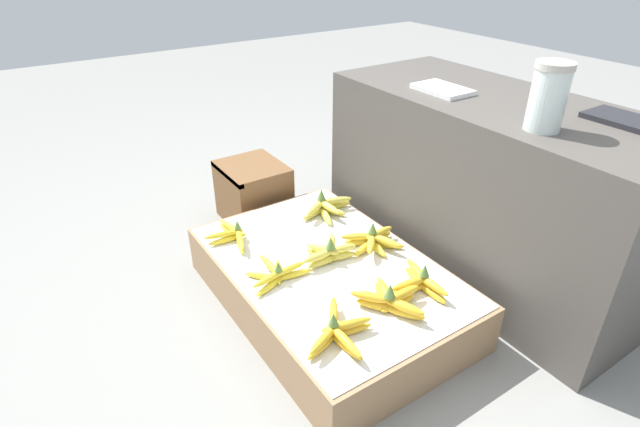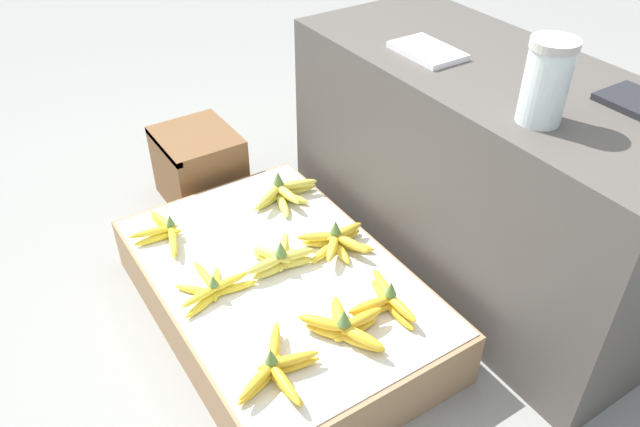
% 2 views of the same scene
% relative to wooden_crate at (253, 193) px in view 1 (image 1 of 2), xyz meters
% --- Properties ---
extents(ground_plane, '(10.00, 10.00, 0.00)m').
position_rel_wooden_crate_xyz_m(ground_plane, '(0.76, -0.07, -0.15)').
color(ground_plane, gray).
extents(display_platform, '(1.07, 0.70, 0.20)m').
position_rel_wooden_crate_xyz_m(display_platform, '(0.76, -0.07, -0.05)').
color(display_platform, '#997551').
rests_on(display_platform, ground_plane).
extents(back_vendor_table, '(1.39, 0.60, 0.74)m').
position_rel_wooden_crate_xyz_m(back_vendor_table, '(0.87, 0.65, 0.22)').
color(back_vendor_table, '#4C4742').
rests_on(back_vendor_table, ground_plane).
extents(wooden_crate, '(0.33, 0.29, 0.30)m').
position_rel_wooden_crate_xyz_m(wooden_crate, '(0.00, 0.00, 0.00)').
color(wooden_crate, brown).
rests_on(wooden_crate, ground_plane).
extents(banana_bunch_front_left, '(0.27, 0.17, 0.09)m').
position_rel_wooden_crate_xyz_m(banana_bunch_front_left, '(0.42, -0.30, 0.07)').
color(banana_bunch_front_left, yellow).
rests_on(banana_bunch_front_left, display_platform).
extents(banana_bunch_front_midleft, '(0.19, 0.25, 0.09)m').
position_rel_wooden_crate_xyz_m(banana_bunch_front_midleft, '(0.74, -0.28, 0.07)').
color(banana_bunch_front_midleft, yellow).
rests_on(banana_bunch_front_midleft, display_platform).
extents(banana_bunch_front_midright, '(0.27, 0.25, 0.10)m').
position_rel_wooden_crate_xyz_m(banana_bunch_front_midright, '(1.10, -0.27, 0.08)').
color(banana_bunch_front_midright, gold).
rests_on(banana_bunch_front_midright, display_platform).
extents(banana_bunch_middle_midleft, '(0.15, 0.23, 0.11)m').
position_rel_wooden_crate_xyz_m(banana_bunch_middle_midleft, '(0.74, -0.05, 0.08)').
color(banana_bunch_middle_midleft, '#DBCC4C').
rests_on(banana_bunch_middle_midleft, display_platform).
extents(banana_bunch_middle_midright, '(0.25, 0.22, 0.11)m').
position_rel_wooden_crate_xyz_m(banana_bunch_middle_midright, '(1.09, -0.04, 0.08)').
color(banana_bunch_middle_midright, gold).
rests_on(banana_bunch_middle_midright, display_platform).
extents(banana_bunch_back_left, '(0.18, 0.27, 0.11)m').
position_rel_wooden_crate_xyz_m(banana_bunch_back_left, '(0.44, 0.14, 0.08)').
color(banana_bunch_back_left, '#DBCC4C').
rests_on(banana_bunch_back_left, display_platform).
extents(banana_bunch_back_midleft, '(0.20, 0.23, 0.11)m').
position_rel_wooden_crate_xyz_m(banana_bunch_back_midleft, '(0.77, 0.14, 0.08)').
color(banana_bunch_back_midleft, gold).
rests_on(banana_bunch_back_midleft, display_platform).
extents(banana_bunch_back_midright, '(0.23, 0.18, 0.10)m').
position_rel_wooden_crate_xyz_m(banana_bunch_back_midright, '(1.07, 0.11, 0.08)').
color(banana_bunch_back_midright, gold).
rests_on(banana_bunch_back_midright, display_platform).
extents(glass_jar, '(0.12, 0.12, 0.21)m').
position_rel_wooden_crate_xyz_m(glass_jar, '(1.15, 0.49, 0.69)').
color(glass_jar, silver).
rests_on(glass_jar, back_vendor_table).
extents(foam_tray_white, '(0.22, 0.15, 0.02)m').
position_rel_wooden_crate_xyz_m(foam_tray_white, '(0.67, 0.54, 0.59)').
color(foam_tray_white, white).
rests_on(foam_tray_white, back_vendor_table).
extents(foam_tray_dark, '(0.29, 0.15, 0.02)m').
position_rel_wooden_crate_xyz_m(foam_tray_dark, '(1.29, 0.78, 0.59)').
color(foam_tray_dark, '#232328').
rests_on(foam_tray_dark, back_vendor_table).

